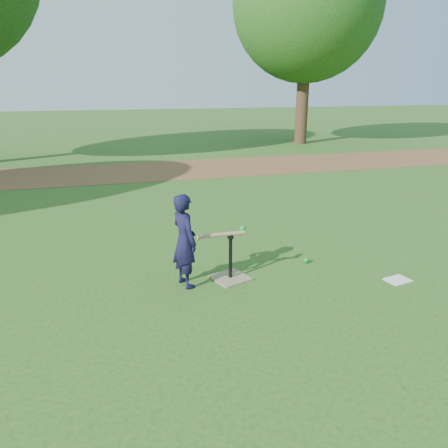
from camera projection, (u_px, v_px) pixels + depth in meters
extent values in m
plane|color=#285116|center=(242.00, 273.00, 5.82)|extent=(80.00, 80.00, 0.00)
cube|color=brown|center=(162.00, 170.00, 12.68)|extent=(24.00, 3.00, 0.01)
imported|color=black|center=(185.00, 241.00, 5.29)|extent=(0.40, 0.49, 1.17)
sphere|color=#0D972E|center=(306.00, 260.00, 6.13)|extent=(0.08, 0.08, 0.08)
cube|color=white|center=(398.00, 280.00, 5.59)|extent=(0.34, 0.29, 0.01)
cube|color=#8C7E58|center=(230.00, 278.00, 5.64)|extent=(0.55, 0.55, 0.02)
cylinder|color=black|center=(230.00, 257.00, 5.55)|extent=(0.05, 0.05, 0.55)
cylinder|color=black|center=(231.00, 236.00, 5.46)|extent=(0.08, 0.08, 0.06)
cylinder|color=tan|center=(222.00, 235.00, 5.40)|extent=(0.60, 0.05, 0.05)
sphere|color=tan|center=(199.00, 238.00, 5.29)|extent=(0.06, 0.06, 0.06)
sphere|color=#0D972E|center=(243.00, 229.00, 5.50)|extent=(0.08, 0.08, 0.08)
cylinder|color=#382316|center=(302.00, 101.00, 17.97)|extent=(0.50, 0.50, 3.42)
sphere|color=#285B19|center=(307.00, 5.00, 16.87)|extent=(5.80, 5.80, 5.80)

